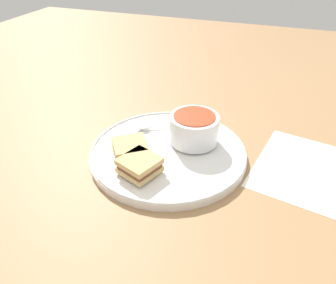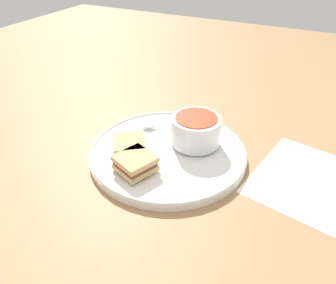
{
  "view_description": "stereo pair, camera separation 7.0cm",
  "coord_description": "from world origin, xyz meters",
  "px_view_note": "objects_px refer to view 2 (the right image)",
  "views": [
    {
      "loc": [
        -0.55,
        -0.2,
        0.43
      ],
      "look_at": [
        0.0,
        0.0,
        0.04
      ],
      "focal_mm": 35.0,
      "sensor_mm": 36.0,
      "label": 1
    },
    {
      "loc": [
        -0.52,
        -0.26,
        0.43
      ],
      "look_at": [
        0.0,
        0.0,
        0.04
      ],
      "focal_mm": 35.0,
      "sensor_mm": 36.0,
      "label": 2
    }
  ],
  "objects_px": {
    "sandwich_half_near": "(130,146)",
    "sandwich_half_far": "(135,163)",
    "soup_bowl": "(196,130)",
    "spoon": "(152,126)"
  },
  "relations": [
    {
      "from": "sandwich_half_near",
      "to": "sandwich_half_far",
      "type": "bearing_deg",
      "value": -137.33
    },
    {
      "from": "soup_bowl",
      "to": "spoon",
      "type": "relative_size",
      "value": 1.0
    },
    {
      "from": "soup_bowl",
      "to": "spoon",
      "type": "distance_m",
      "value": 0.12
    },
    {
      "from": "sandwich_half_near",
      "to": "soup_bowl",
      "type": "bearing_deg",
      "value": -47.61
    },
    {
      "from": "sandwich_half_near",
      "to": "sandwich_half_far",
      "type": "height_order",
      "value": "same"
    },
    {
      "from": "spoon",
      "to": "sandwich_half_near",
      "type": "bearing_deg",
      "value": 68.44
    },
    {
      "from": "soup_bowl",
      "to": "sandwich_half_far",
      "type": "bearing_deg",
      "value": 154.5
    },
    {
      "from": "spoon",
      "to": "sandwich_half_near",
      "type": "height_order",
      "value": "sandwich_half_near"
    },
    {
      "from": "soup_bowl",
      "to": "sandwich_half_far",
      "type": "height_order",
      "value": "soup_bowl"
    },
    {
      "from": "soup_bowl",
      "to": "spoon",
      "type": "xyz_separation_m",
      "value": [
        0.01,
        0.12,
        -0.03
      ]
    }
  ]
}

